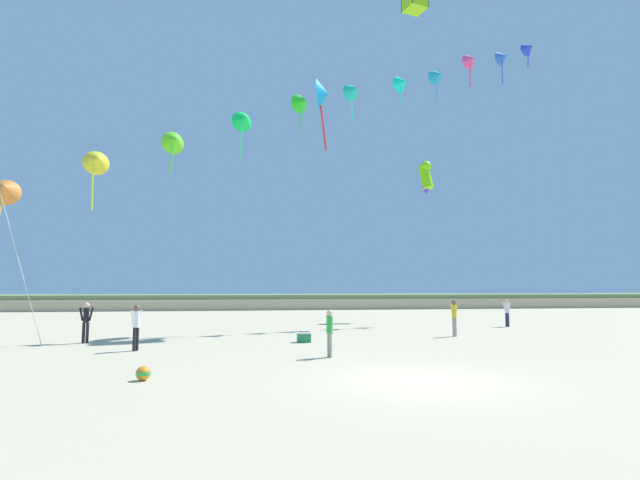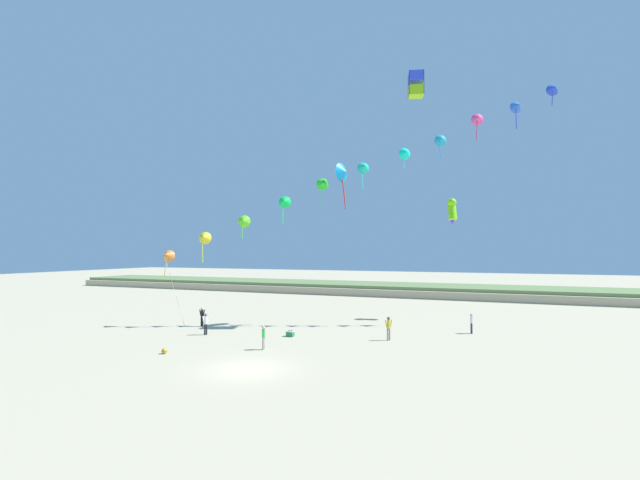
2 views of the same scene
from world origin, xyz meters
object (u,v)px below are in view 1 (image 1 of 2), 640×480
beach_cooler (304,337)px  beach_ball (143,373)px  person_near_right (454,315)px  large_kite_high_solo (323,94)px  person_mid_center (330,330)px  person_far_right (136,324)px  person_near_left (507,311)px  large_kite_mid_trail (426,176)px  person_far_left (86,320)px

beach_cooler → beach_ball: size_ratio=1.59×
person_near_right → large_kite_high_solo: 15.00m
person_mid_center → person_far_right: size_ratio=0.93×
person_near_left → beach_ball: size_ratio=4.46×
person_mid_center → large_kite_mid_trail: 23.47m
person_far_left → large_kite_mid_trail: (19.98, 12.77, 9.65)m
person_near_right → large_kite_high_solo: (-5.38, 5.73, 12.77)m
person_far_right → large_kite_high_solo: bearing=46.8°
person_far_left → person_near_left: bearing=13.7°
person_far_right → large_kite_high_solo: size_ratio=0.38×
large_kite_mid_trail → person_near_left: bearing=-75.0°
person_far_left → person_far_right: (2.60, -2.97, -0.01)m
person_near_right → beach_ball: 15.59m
person_near_left → person_mid_center: 16.83m
large_kite_high_solo → beach_cooler: size_ratio=7.56×
person_mid_center → person_far_left: size_ratio=0.93×
person_near_left → person_near_right: (-5.55, -5.06, 0.07)m
person_far_right → large_kite_mid_trail: 25.36m
person_far_right → person_near_right: bearing=13.3°
person_near_left → large_kite_mid_trail: 12.37m
person_near_left → large_kite_high_solo: size_ratio=0.37×
large_kite_high_solo → person_near_right: bearing=-46.8°
person_far_right → beach_cooler: (6.45, 1.89, -0.76)m
person_near_left → person_near_right: 7.51m
person_mid_center → beach_ball: (-5.32, -3.36, -0.73)m
person_far_left → large_kite_mid_trail: size_ratio=0.66×
large_kite_mid_trail → person_far_left: bearing=-147.4°
person_near_left → large_kite_high_solo: bearing=176.5°
person_far_right → beach_cooler: size_ratio=2.91×
person_mid_center → beach_ball: bearing=-147.7°
person_near_left → person_far_right: 21.09m
person_far_right → beach_ball: bearing=-77.0°
person_near_left → person_mid_center: person_near_left is taller
person_near_left → beach_cooler: bearing=-153.5°
person_mid_center → beach_cooler: person_mid_center is taller
large_kite_mid_trail → beach_cooler: size_ratio=4.43×
person_mid_center → large_kite_high_solo: 17.52m
person_near_right → beach_ball: bearing=-142.9°
person_near_left → large_kite_high_solo: 16.88m
beach_ball → large_kite_high_solo: bearing=65.1°
person_near_right → beach_ball: size_ratio=4.79×
large_kite_mid_trail → beach_cooler: (-10.93, -13.85, -10.41)m
person_far_left → beach_ball: size_ratio=4.66×
person_near_right → person_far_left: bearing=-179.0°
person_far_left → beach_cooler: size_ratio=2.93×
beach_cooler → person_near_right: bearing=10.5°
person_near_right → person_mid_center: (-7.09, -6.04, -0.10)m
person_near_right → large_kite_high_solo: bearing=133.2°
large_kite_mid_trail → person_far_right: bearing=-137.8°
person_far_left → person_far_right: bearing=-48.8°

